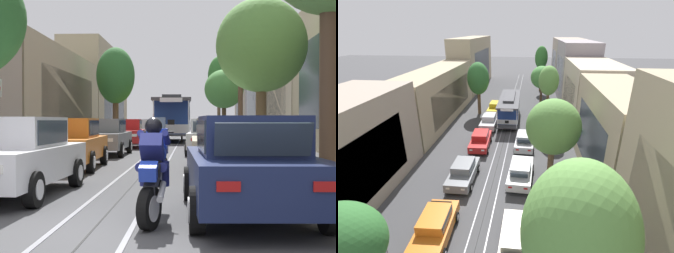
# 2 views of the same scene
# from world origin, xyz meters

# --- Properties ---
(ground_plane) EXTENTS (160.00, 160.00, 0.00)m
(ground_plane) POSITION_xyz_m (0.00, 24.17, 0.00)
(ground_plane) COLOR #424244
(trolley_track_rails) EXTENTS (1.14, 68.43, 0.01)m
(trolley_track_rails) POSITION_xyz_m (0.00, 28.22, 0.00)
(trolley_track_rails) COLOR gray
(trolley_track_rails) RESTS_ON ground
(building_facade_left) EXTENTS (5.45, 60.13, 9.69)m
(building_facade_left) POSITION_xyz_m (-9.63, 28.60, 3.98)
(building_facade_left) COLOR gray
(building_facade_left) RESTS_ON ground
(building_facade_right) EXTENTS (5.62, 60.13, 9.69)m
(building_facade_right) POSITION_xyz_m (9.88, 29.78, 4.43)
(building_facade_right) COLOR tan
(building_facade_right) RESTS_ON ground
(parked_car_orange_second_left) EXTENTS (2.12, 4.41, 1.58)m
(parked_car_orange_second_left) POSITION_xyz_m (-2.44, 8.70, 0.80)
(parked_car_orange_second_left) COLOR orange
(parked_car_orange_second_left) RESTS_ON ground
(parked_car_grey_mid_left) EXTENTS (2.00, 4.36, 1.58)m
(parked_car_grey_mid_left) POSITION_xyz_m (-2.36, 14.47, 0.80)
(parked_car_grey_mid_left) COLOR slate
(parked_car_grey_mid_left) RESTS_ON ground
(parked_car_red_fourth_left) EXTENTS (2.13, 4.42, 1.58)m
(parked_car_red_fourth_left) POSITION_xyz_m (-2.19, 20.38, 0.80)
(parked_car_red_fourth_left) COLOR red
(parked_car_red_fourth_left) RESTS_ON ground
(parked_car_silver_fifth_left) EXTENTS (2.02, 4.37, 1.58)m
(parked_car_silver_fifth_left) POSITION_xyz_m (-2.23, 25.83, 0.80)
(parked_car_silver_fifth_left) COLOR #B7B7BC
(parked_car_silver_fifth_left) RESTS_ON ground
(parked_car_yellow_sixth_left) EXTENTS (2.08, 4.40, 1.58)m
(parked_car_yellow_sixth_left) POSITION_xyz_m (-2.22, 31.12, 0.80)
(parked_car_yellow_sixth_left) COLOR gold
(parked_car_yellow_sixth_left) RESTS_ON ground
(parked_car_beige_second_right) EXTENTS (2.01, 4.37, 1.58)m
(parked_car_beige_second_right) POSITION_xyz_m (2.29, 8.17, 0.80)
(parked_car_beige_second_right) COLOR #C1B28E
(parked_car_beige_second_right) RESTS_ON ground
(parked_car_white_mid_right) EXTENTS (2.14, 4.42, 1.58)m
(parked_car_white_mid_right) POSITION_xyz_m (2.16, 14.96, 0.80)
(parked_car_white_mid_right) COLOR silver
(parked_car_white_mid_right) RESTS_ON ground
(parked_car_silver_fourth_right) EXTENTS (2.09, 4.40, 1.58)m
(parked_car_silver_fourth_right) POSITION_xyz_m (2.29, 20.77, 0.80)
(parked_car_silver_fourth_right) COLOR #B7B7BC
(parked_car_silver_fourth_right) RESTS_ON ground
(street_tree_kerb_left_near) EXTENTS (3.47, 2.87, 5.37)m
(street_tree_kerb_left_near) POSITION_xyz_m (-4.19, 4.68, 3.84)
(street_tree_kerb_left_near) COLOR #4C3826
(street_tree_kerb_left_near) RESTS_ON ground
(street_tree_kerb_left_second) EXTENTS (2.97, 3.21, 7.18)m
(street_tree_kerb_left_second) POSITION_xyz_m (-4.47, 30.67, 4.94)
(street_tree_kerb_left_second) COLOR brown
(street_tree_kerb_left_second) RESTS_ON ground
(street_tree_kerb_right_near) EXTENTS (3.22, 3.29, 8.25)m
(street_tree_kerb_right_near) POSITION_xyz_m (4.18, 3.90, 5.93)
(street_tree_kerb_right_near) COLOR brown
(street_tree_kerb_right_near) RESTS_ON ground
(street_tree_kerb_right_second) EXTENTS (3.94, 3.62, 6.83)m
(street_tree_kerb_right_second) POSITION_xyz_m (4.42, 14.79, 4.74)
(street_tree_kerb_right_second) COLOR brown
(street_tree_kerb_right_second) RESTS_ON ground
(street_tree_kerb_right_mid) EXTENTS (2.24, 2.29, 7.60)m
(street_tree_kerb_right_mid) POSITION_xyz_m (4.62, 25.34, 5.88)
(street_tree_kerb_right_mid) COLOR brown
(street_tree_kerb_right_mid) RESTS_ON ground
(street_tree_kerb_right_fourth) EXTENTS (3.47, 3.61, 6.02)m
(street_tree_kerb_right_fourth) POSITION_xyz_m (4.31, 36.29, 4.27)
(street_tree_kerb_right_fourth) COLOR #4C3826
(street_tree_kerb_right_fourth) RESTS_ON ground
(street_tree_kerb_right_far) EXTENTS (2.36, 2.03, 8.35)m
(street_tree_kerb_right_far) POSITION_xyz_m (4.38, 45.09, 6.15)
(street_tree_kerb_right_far) COLOR brown
(street_tree_kerb_right_far) RESTS_ON ground
(cable_car_trolley) EXTENTS (2.77, 9.17, 3.28)m
(cable_car_trolley) POSITION_xyz_m (0.00, 28.92, 1.66)
(cable_car_trolley) COLOR navy
(cable_car_trolley) RESTS_ON ground
(pedestrian_on_left_pavement) EXTENTS (0.55, 0.26, 1.71)m
(pedestrian_on_left_pavement) POSITION_xyz_m (6.47, 22.65, 0.97)
(pedestrian_on_left_pavement) COLOR #282D38
(pedestrian_on_left_pavement) RESTS_ON ground
(pedestrian_on_right_pavement) EXTENTS (0.55, 0.38, 1.70)m
(pedestrian_on_right_pavement) POSITION_xyz_m (5.11, 30.47, 0.96)
(pedestrian_on_right_pavement) COLOR #4C4233
(pedestrian_on_right_pavement) RESTS_ON ground
(fire_hydrant) EXTENTS (0.40, 0.22, 0.84)m
(fire_hydrant) POSITION_xyz_m (3.82, 11.08, 0.42)
(fire_hydrant) COLOR red
(fire_hydrant) RESTS_ON ground
(street_sign_post) EXTENTS (0.36, 0.07, 2.67)m
(street_sign_post) POSITION_xyz_m (-3.86, 6.39, 1.66)
(street_sign_post) COLOR slate
(street_sign_post) RESTS_ON ground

